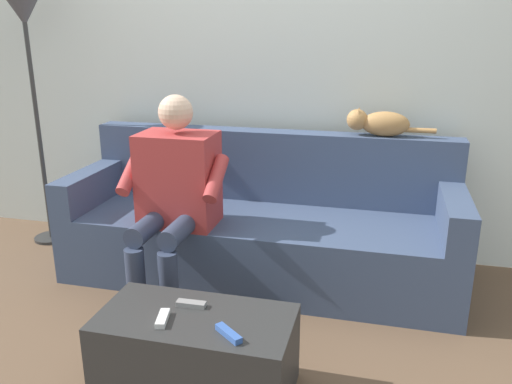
{
  "coord_description": "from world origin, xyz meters",
  "views": [
    {
      "loc": [
        -0.69,
        2.76,
        1.46
      ],
      "look_at": [
        0.0,
        0.0,
        0.57
      ],
      "focal_mm": 36.73,
      "sensor_mm": 36.0,
      "label": 1
    }
  ],
  "objects_px": {
    "couch": "(261,229)",
    "cat_on_backrest": "(378,123)",
    "floor_lamp": "(25,28)",
    "coffee_table": "(196,354)",
    "remote_gray": "(191,304)",
    "person_solo_seated": "(175,188)",
    "remote_white": "(163,318)",
    "remote_blue": "(229,333)"
  },
  "relations": [
    {
      "from": "coffee_table",
      "to": "cat_on_backrest",
      "type": "xyz_separation_m",
      "value": [
        -0.64,
        -1.41,
        0.75
      ]
    },
    {
      "from": "couch",
      "to": "remote_blue",
      "type": "bearing_deg",
      "value": 97.92
    },
    {
      "from": "cat_on_backrest",
      "to": "remote_blue",
      "type": "relative_size",
      "value": 3.73
    },
    {
      "from": "remote_blue",
      "to": "remote_gray",
      "type": "bearing_deg",
      "value": -179.76
    },
    {
      "from": "couch",
      "to": "remote_gray",
      "type": "xyz_separation_m",
      "value": [
        0.04,
        1.08,
        0.07
      ]
    },
    {
      "from": "couch",
      "to": "floor_lamp",
      "type": "xyz_separation_m",
      "value": [
        1.6,
        -0.15,
        1.17
      ]
    },
    {
      "from": "coffee_table",
      "to": "cat_on_backrest",
      "type": "distance_m",
      "value": 1.72
    },
    {
      "from": "floor_lamp",
      "to": "coffee_table",
      "type": "bearing_deg",
      "value": 140.88
    },
    {
      "from": "cat_on_backrest",
      "to": "remote_white",
      "type": "relative_size",
      "value": 4.19
    },
    {
      "from": "floor_lamp",
      "to": "cat_on_backrest",
      "type": "bearing_deg",
      "value": -177.22
    },
    {
      "from": "person_solo_seated",
      "to": "cat_on_backrest",
      "type": "relative_size",
      "value": 2.18
    },
    {
      "from": "remote_white",
      "to": "floor_lamp",
      "type": "height_order",
      "value": "floor_lamp"
    },
    {
      "from": "couch",
      "to": "person_solo_seated",
      "type": "height_order",
      "value": "person_solo_seated"
    },
    {
      "from": "cat_on_backrest",
      "to": "remote_white",
      "type": "distance_m",
      "value": 1.75
    },
    {
      "from": "remote_white",
      "to": "remote_blue",
      "type": "xyz_separation_m",
      "value": [
        -0.28,
        0.04,
        0.0
      ]
    },
    {
      "from": "coffee_table",
      "to": "cat_on_backrest",
      "type": "height_order",
      "value": "cat_on_backrest"
    },
    {
      "from": "couch",
      "to": "remote_blue",
      "type": "distance_m",
      "value": 1.27
    },
    {
      "from": "remote_white",
      "to": "remote_gray",
      "type": "relative_size",
      "value": 0.99
    },
    {
      "from": "couch",
      "to": "person_solo_seated",
      "type": "relative_size",
      "value": 2.05
    },
    {
      "from": "couch",
      "to": "cat_on_backrest",
      "type": "distance_m",
      "value": 0.94
    },
    {
      "from": "coffee_table",
      "to": "remote_blue",
      "type": "relative_size",
      "value": 5.74
    },
    {
      "from": "couch",
      "to": "person_solo_seated",
      "type": "xyz_separation_m",
      "value": [
        0.4,
        0.36,
        0.34
      ]
    },
    {
      "from": "coffee_table",
      "to": "floor_lamp",
      "type": "bearing_deg",
      "value": -39.12
    },
    {
      "from": "person_solo_seated",
      "to": "cat_on_backrest",
      "type": "distance_m",
      "value": 1.25
    },
    {
      "from": "remote_white",
      "to": "floor_lamp",
      "type": "bearing_deg",
      "value": 34.87
    },
    {
      "from": "remote_blue",
      "to": "cat_on_backrest",
      "type": "bearing_deg",
      "value": 111.98
    },
    {
      "from": "coffee_table",
      "to": "remote_gray",
      "type": "distance_m",
      "value": 0.2
    },
    {
      "from": "cat_on_backrest",
      "to": "remote_gray",
      "type": "height_order",
      "value": "cat_on_backrest"
    },
    {
      "from": "couch",
      "to": "remote_blue",
      "type": "xyz_separation_m",
      "value": [
        -0.17,
        1.25,
        0.08
      ]
    },
    {
      "from": "coffee_table",
      "to": "person_solo_seated",
      "type": "height_order",
      "value": "person_solo_seated"
    },
    {
      "from": "couch",
      "to": "remote_gray",
      "type": "height_order",
      "value": "couch"
    },
    {
      "from": "person_solo_seated",
      "to": "floor_lamp",
      "type": "relative_size",
      "value": 0.66
    },
    {
      "from": "couch",
      "to": "floor_lamp",
      "type": "relative_size",
      "value": 1.35
    },
    {
      "from": "coffee_table",
      "to": "remote_blue",
      "type": "distance_m",
      "value": 0.28
    },
    {
      "from": "person_solo_seated",
      "to": "remote_gray",
      "type": "xyz_separation_m",
      "value": [
        -0.36,
        0.72,
        -0.26
      ]
    },
    {
      "from": "cat_on_backrest",
      "to": "remote_blue",
      "type": "bearing_deg",
      "value": 72.71
    },
    {
      "from": "couch",
      "to": "cat_on_backrest",
      "type": "bearing_deg",
      "value": -158.05
    },
    {
      "from": "person_solo_seated",
      "to": "remote_blue",
      "type": "relative_size",
      "value": 8.11
    },
    {
      "from": "coffee_table",
      "to": "remote_blue",
      "type": "bearing_deg",
      "value": 149.06
    },
    {
      "from": "cat_on_backrest",
      "to": "remote_white",
      "type": "xyz_separation_m",
      "value": [
        0.76,
        1.47,
        -0.56
      ]
    },
    {
      "from": "person_solo_seated",
      "to": "floor_lamp",
      "type": "distance_m",
      "value": 1.54
    },
    {
      "from": "coffee_table",
      "to": "remote_gray",
      "type": "xyz_separation_m",
      "value": [
        0.04,
        -0.07,
        0.19
      ]
    }
  ]
}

